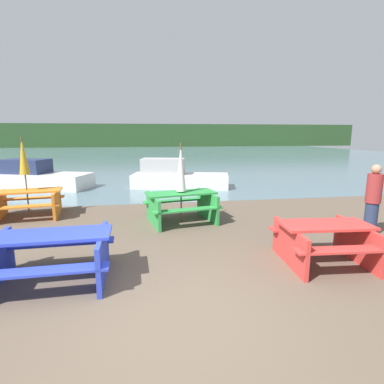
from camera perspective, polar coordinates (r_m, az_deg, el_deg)
The scene contains 12 objects.
ground_plane at distance 4.07m, azimuth -3.48°, elevation -22.55°, with size 60.00×60.00×0.00m, color brown.
water at distance 34.74m, azimuth -8.66°, elevation 7.15°, with size 60.00×50.00×0.00m.
far_treeline at distance 54.67m, azimuth -8.96°, elevation 10.60°, with size 80.00×1.60×4.00m.
picnic_table_red at distance 5.79m, azimuth 23.88°, elevation -8.21°, with size 1.63×1.48×0.72m.
picnic_table_blue at distance 5.14m, azimuth -25.54°, elevation -10.43°, with size 1.89×1.45×0.77m.
picnic_table_green at distance 7.73m, azimuth -2.07°, elevation -2.29°, with size 1.98×1.68×0.78m.
picnic_table_orange at distance 9.32m, azimuth -28.78°, elevation -1.50°, with size 1.90×1.61×0.75m.
umbrella_gold at distance 9.17m, azimuth -29.47°, elevation 5.86°, with size 0.26×0.26×2.18m.
umbrella_white at distance 7.57m, azimuth -2.12°, elevation 4.65°, with size 0.25×0.25×2.03m.
boat at distance 12.79m, azimuth -3.10°, elevation 2.88°, with size 4.24×2.23×1.23m.
boat_second at distance 14.26m, azimuth -27.09°, elevation 2.51°, with size 4.28×2.80×1.20m.
person at distance 7.75m, azimuth 31.19°, elevation -1.36°, with size 0.32×0.32×1.60m.
Camera 1 is at (-0.31, -3.38, 2.25)m, focal length 28.00 mm.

